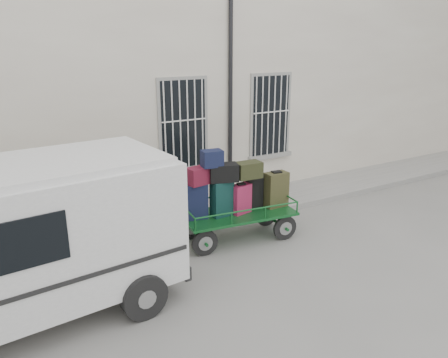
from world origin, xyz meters
TOP-DOWN VIEW (x-y plane):
  - ground at (0.00, 0.00)m, footprint 80.00×80.00m
  - building at (0.00, 5.50)m, footprint 24.00×5.15m
  - sidewalk at (0.00, 2.20)m, footprint 24.00×1.70m
  - luggage_cart at (-0.30, 0.67)m, footprint 2.96×1.42m
  - van at (-4.78, -0.17)m, footprint 5.21×2.66m

SIDE VIEW (x-z plane):
  - ground at x=0.00m, z-range 0.00..0.00m
  - sidewalk at x=0.00m, z-range 0.00..0.15m
  - luggage_cart at x=-0.30m, z-range -0.04..2.08m
  - van at x=-4.78m, z-range 0.18..2.72m
  - building at x=0.00m, z-range 0.00..6.00m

